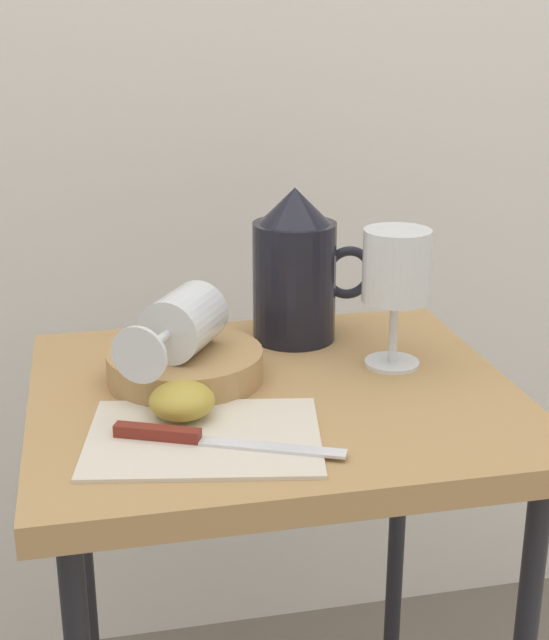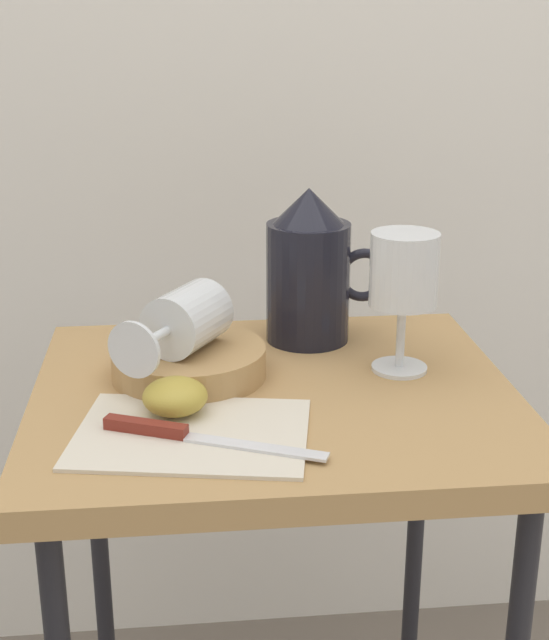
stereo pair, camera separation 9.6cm
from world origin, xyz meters
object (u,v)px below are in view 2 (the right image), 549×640
(wine_glass_tipped_near, at_px, (185,320))
(knife, at_px, (180,433))
(table, at_px, (274,453))
(apple_half_left, at_px, (175,396))
(basket_tray, at_px, (189,362))
(pitcher, at_px, (309,279))
(wine_glass_upright, at_px, (404,277))

(wine_glass_tipped_near, xyz_separation_m, knife, (-0.01, -0.15, -0.06))
(table, xyz_separation_m, apple_half_left, (-0.11, -0.06, 0.10))
(basket_tray, xyz_separation_m, apple_half_left, (-0.02, -0.11, 0.00))
(pitcher, relative_size, wine_glass_upright, 1.18)
(wine_glass_tipped_near, bearing_deg, knife, -93.09)
(table, relative_size, wine_glass_upright, 4.40)
(table, xyz_separation_m, knife, (-0.10, -0.12, 0.09))
(apple_half_left, bearing_deg, knife, -85.65)
(pitcher, bearing_deg, wine_glass_tipped_near, -143.30)
(table, height_order, wine_glass_upright, wine_glass_upright)
(pitcher, height_order, wine_glass_tipped_near, pitcher)
(apple_half_left, bearing_deg, pitcher, 51.75)
(wine_glass_tipped_near, distance_m, knife, 0.16)
(table, relative_size, knife, 3.35)
(wine_glass_tipped_near, bearing_deg, basket_tray, 71.47)
(table, bearing_deg, basket_tray, 153.40)
(knife, bearing_deg, pitcher, 58.78)
(basket_tray, relative_size, apple_half_left, 2.62)
(knife, bearing_deg, basket_tray, 86.03)
(table, xyz_separation_m, wine_glass_upright, (0.15, 0.04, 0.19))
(table, distance_m, knife, 0.18)
(wine_glass_upright, distance_m, wine_glass_tipped_near, 0.25)
(basket_tray, bearing_deg, knife, -93.97)
(table, relative_size, basket_tray, 4.09)
(pitcher, relative_size, apple_half_left, 2.89)
(table, height_order, basket_tray, basket_tray)
(wine_glass_upright, bearing_deg, knife, -148.36)
(wine_glass_upright, xyz_separation_m, apple_half_left, (-0.26, -0.10, -0.09))
(basket_tray, distance_m, wine_glass_tipped_near, 0.05)
(pitcher, distance_m, wine_glass_upright, 0.15)
(wine_glass_upright, bearing_deg, wine_glass_tipped_near, -179.40)
(wine_glass_upright, bearing_deg, pitcher, 128.73)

